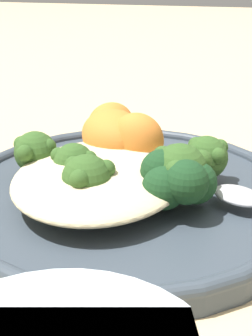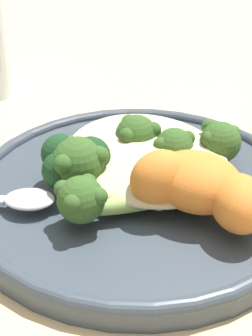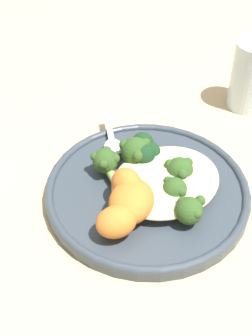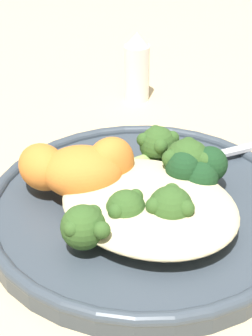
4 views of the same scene
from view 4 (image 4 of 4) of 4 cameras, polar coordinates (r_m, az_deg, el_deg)
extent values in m
plane|color=#D6B784|center=(0.52, 2.85, -4.22)|extent=(4.00, 4.00, 0.00)
cylinder|color=#38424C|center=(0.51, 1.42, -4.25)|extent=(0.28, 0.28, 0.02)
torus|color=#38424C|center=(0.50, 1.44, -3.51)|extent=(0.28, 0.28, 0.01)
ellipsoid|color=beige|center=(0.47, 2.36, -3.71)|extent=(0.16, 0.13, 0.02)
ellipsoid|color=#8EB25B|center=(0.48, -2.85, -3.41)|extent=(0.07, 0.10, 0.01)
sphere|color=#335623|center=(0.43, -3.90, -6.25)|extent=(0.04, 0.04, 0.04)
sphere|color=#335623|center=(0.43, -5.71, -6.03)|extent=(0.01, 0.01, 0.01)
sphere|color=#335623|center=(0.42, -2.49, -6.32)|extent=(0.01, 0.01, 0.01)
sphere|color=#335623|center=(0.44, -3.58, -4.49)|extent=(0.01, 0.01, 0.01)
ellipsoid|color=#8EB25B|center=(0.49, -1.58, -2.46)|extent=(0.07, 0.06, 0.02)
sphere|color=#335623|center=(0.45, -0.01, -4.27)|extent=(0.03, 0.03, 0.03)
sphere|color=#335623|center=(0.44, -1.05, -4.47)|extent=(0.01, 0.01, 0.01)
sphere|color=#335623|center=(0.46, 0.98, -2.91)|extent=(0.01, 0.01, 0.01)
ellipsoid|color=#8EB25B|center=(0.48, 0.41, -2.89)|extent=(0.09, 0.03, 0.02)
sphere|color=#335623|center=(0.45, 4.52, -4.11)|extent=(0.04, 0.04, 0.04)
sphere|color=#335623|center=(0.44, 2.88, -3.87)|extent=(0.01, 0.01, 0.01)
sphere|color=#335623|center=(0.44, 6.12, -4.11)|extent=(0.01, 0.01, 0.01)
sphere|color=#335623|center=(0.46, 4.68, -2.40)|extent=(0.01, 0.01, 0.01)
ellipsoid|color=#8EB25B|center=(0.51, 1.37, -0.99)|extent=(0.07, 0.07, 0.02)
sphere|color=#335623|center=(0.51, 6.23, 0.60)|extent=(0.04, 0.04, 0.04)
sphere|color=#335623|center=(0.50, 4.58, 0.94)|extent=(0.02, 0.02, 0.02)
sphere|color=#335623|center=(0.50, 7.91, 0.71)|extent=(0.02, 0.02, 0.02)
sphere|color=#335623|center=(0.52, 6.36, 2.27)|extent=(0.02, 0.02, 0.02)
ellipsoid|color=#8EB25B|center=(0.52, -0.27, -0.33)|extent=(0.03, 0.09, 0.01)
sphere|color=#335623|center=(0.54, 3.25, 2.40)|extent=(0.04, 0.04, 0.04)
sphere|color=#335623|center=(0.54, 1.80, 2.88)|extent=(0.01, 0.01, 0.01)
sphere|color=#335623|center=(0.53, 3.54, 2.23)|extent=(0.01, 0.01, 0.01)
sphere|color=#335623|center=(0.54, 4.73, 3.06)|extent=(0.01, 0.01, 0.01)
sphere|color=#335623|center=(0.55, 3.01, 3.69)|extent=(0.01, 0.01, 0.01)
ellipsoid|color=orange|center=(0.51, -8.46, 0.11)|extent=(0.06, 0.05, 0.04)
ellipsoid|color=orange|center=(0.50, -1.64, 0.54)|extent=(0.04, 0.05, 0.05)
ellipsoid|color=orange|center=(0.49, -4.49, -0.38)|extent=(0.09, 0.09, 0.04)
sphere|color=#193D1E|center=(0.51, 5.71, 0.28)|extent=(0.03, 0.03, 0.03)
sphere|color=#193D1E|center=(0.50, 5.85, -0.04)|extent=(0.03, 0.03, 0.03)
sphere|color=#193D1E|center=(0.50, 7.54, -0.99)|extent=(0.03, 0.03, 0.03)
sphere|color=#193D1E|center=(0.51, 8.50, 0.39)|extent=(0.03, 0.03, 0.03)
sphere|color=#193D1E|center=(0.52, 7.31, 0.54)|extent=(0.03, 0.03, 0.03)
cube|color=silver|center=(0.58, 12.42, 2.07)|extent=(0.04, 0.06, 0.00)
ellipsoid|color=silver|center=(0.55, 7.96, 1.23)|extent=(0.04, 0.05, 0.01)
cylinder|color=white|center=(0.71, 1.10, 9.62)|extent=(0.03, 0.03, 0.07)
cone|color=#B2B2B7|center=(0.69, 1.14, 12.98)|extent=(0.03, 0.03, 0.02)
camera|label=1|loc=(0.45, 48.20, 5.23)|focal=50.00mm
camera|label=2|loc=(0.77, -12.84, 29.34)|focal=60.00mm
camera|label=3|loc=(0.56, -67.12, 33.85)|focal=50.00mm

